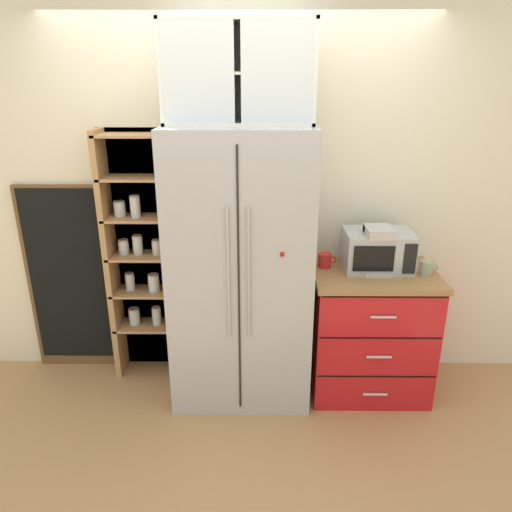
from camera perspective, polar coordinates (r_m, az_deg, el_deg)
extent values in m
plane|color=tan|center=(3.55, -1.68, -15.73)|extent=(10.67, 10.67, 0.00)
cube|color=silver|center=(3.37, -1.66, 6.33)|extent=(4.98, 0.10, 2.55)
cube|color=#ADAFB5|center=(3.13, -1.83, -1.58)|extent=(0.91, 0.63, 1.85)
cube|color=black|center=(2.83, -2.08, -4.01)|extent=(0.01, 0.01, 1.70)
cylinder|color=#ADAFB5|center=(2.79, -3.34, -2.37)|extent=(0.02, 0.02, 0.83)
cylinder|color=#ADAFB5|center=(2.79, -0.88, -2.38)|extent=(0.02, 0.02, 0.83)
cube|color=#A8161C|center=(2.75, 3.18, 0.18)|extent=(0.02, 0.01, 0.02)
cube|color=brown|center=(3.55, -13.34, 0.22)|extent=(0.49, 0.04, 1.80)
cube|color=tan|center=(3.49, -17.12, -0.53)|extent=(0.04, 0.22, 1.80)
cube|color=tan|center=(3.39, -10.45, -0.56)|extent=(0.04, 0.22, 1.80)
cube|color=tan|center=(3.64, -13.15, -8.14)|extent=(0.43, 0.22, 0.02)
cylinder|color=silver|center=(3.64, -14.45, -7.11)|extent=(0.08, 0.08, 0.11)
cylinder|color=brown|center=(3.65, -14.43, -7.35)|extent=(0.07, 0.07, 0.08)
cylinder|color=#B2B2B7|center=(3.61, -14.54, -6.24)|extent=(0.08, 0.08, 0.01)
cylinder|color=silver|center=(3.60, -11.89, -7.13)|extent=(0.07, 0.07, 0.13)
cylinder|color=#382316|center=(3.60, -11.87, -7.39)|extent=(0.06, 0.06, 0.09)
cylinder|color=#B2B2B7|center=(3.57, -11.97, -6.15)|extent=(0.06, 0.06, 0.01)
cube|color=tan|center=(3.52, -13.51, -4.19)|extent=(0.43, 0.22, 0.02)
cylinder|color=silver|center=(3.53, -14.93, -3.06)|extent=(0.07, 0.07, 0.12)
cylinder|color=#B77A38|center=(3.54, -14.91, -3.33)|extent=(0.06, 0.06, 0.08)
cylinder|color=#B2B2B7|center=(3.51, -15.03, -2.10)|extent=(0.06, 0.06, 0.01)
cylinder|color=silver|center=(3.46, -12.21, -3.27)|extent=(0.08, 0.08, 0.12)
cylinder|color=beige|center=(3.47, -12.19, -3.54)|extent=(0.07, 0.07, 0.08)
cylinder|color=#B2B2B7|center=(3.44, -12.29, -2.27)|extent=(0.08, 0.08, 0.01)
cube|color=tan|center=(3.42, -13.89, 0.02)|extent=(0.43, 0.22, 0.02)
cylinder|color=silver|center=(3.44, -15.66, 0.99)|extent=(0.07, 0.07, 0.09)
cylinder|color=#CCB78C|center=(3.45, -15.64, 0.77)|extent=(0.06, 0.06, 0.06)
cylinder|color=#B2B2B7|center=(3.43, -15.75, 1.83)|extent=(0.07, 0.07, 0.01)
cylinder|color=silver|center=(3.41, -14.06, 1.24)|extent=(0.07, 0.07, 0.13)
cylinder|color=white|center=(3.42, -14.04, 0.94)|extent=(0.06, 0.06, 0.09)
cylinder|color=#B2B2B7|center=(3.39, -14.16, 2.34)|extent=(0.07, 0.07, 0.01)
cylinder|color=silver|center=(3.38, -11.85, 0.97)|extent=(0.07, 0.07, 0.09)
cylinder|color=#2D2D2D|center=(3.39, -11.83, 0.75)|extent=(0.06, 0.06, 0.06)
cylinder|color=#B2B2B7|center=(3.36, -11.91, 1.83)|extent=(0.07, 0.07, 0.01)
cube|color=tan|center=(3.33, -14.29, 4.46)|extent=(0.43, 0.22, 0.02)
cylinder|color=silver|center=(3.37, -16.12, 5.41)|extent=(0.08, 0.08, 0.09)
cylinder|color=white|center=(3.37, -16.09, 5.18)|extent=(0.07, 0.07, 0.06)
cylinder|color=#B2B2B7|center=(3.35, -16.20, 6.28)|extent=(0.08, 0.08, 0.01)
cylinder|color=silver|center=(3.31, -14.36, 5.72)|extent=(0.07, 0.07, 0.14)
cylinder|color=#E0C67F|center=(3.31, -14.33, 5.37)|extent=(0.06, 0.06, 0.09)
cylinder|color=#B2B2B7|center=(3.29, -14.47, 6.98)|extent=(0.06, 0.06, 0.01)
cube|color=tan|center=(3.27, -14.71, 9.10)|extent=(0.43, 0.22, 0.02)
cube|color=tan|center=(3.23, -15.15, 13.89)|extent=(0.43, 0.22, 0.02)
cube|color=red|center=(3.45, 13.45, -9.03)|extent=(0.79, 0.58, 0.86)
cube|color=#9E7042|center=(3.26, 14.09, -2.10)|extent=(0.82, 0.61, 0.04)
cube|color=black|center=(3.29, 14.33, -13.91)|extent=(0.77, 0.00, 0.01)
cube|color=silver|center=(3.35, 14.17, -15.87)|extent=(0.16, 0.01, 0.01)
cube|color=black|center=(3.14, 14.79, -9.56)|extent=(0.77, 0.00, 0.01)
cube|color=silver|center=(3.20, 14.62, -11.70)|extent=(0.16, 0.01, 0.01)
cube|color=black|center=(3.01, 15.28, -4.80)|extent=(0.77, 0.00, 0.01)
cube|color=silver|center=(3.06, 15.09, -7.12)|extent=(0.16, 0.01, 0.01)
cube|color=#ADAFB5|center=(3.25, 14.41, 0.68)|extent=(0.44, 0.32, 0.26)
cube|color=black|center=(3.09, 14.01, -0.34)|extent=(0.26, 0.01, 0.17)
cube|color=black|center=(3.15, 18.08, -0.34)|extent=(0.08, 0.01, 0.20)
cube|color=#B7B7BC|center=(3.23, 14.22, -1.66)|extent=(0.17, 0.20, 0.03)
cube|color=#B7B7BC|center=(3.24, 14.15, 1.02)|extent=(0.17, 0.06, 0.30)
cube|color=#B7B7BC|center=(3.14, 14.64, 2.83)|extent=(0.17, 0.20, 0.06)
cylinder|color=black|center=(3.19, 14.38, -0.48)|extent=(0.11, 0.11, 0.12)
cylinder|color=#8CA37F|center=(3.27, 19.83, -1.37)|extent=(0.08, 0.08, 0.09)
torus|color=#8CA37F|center=(3.29, 20.72, -1.29)|extent=(0.05, 0.01, 0.05)
cylinder|color=red|center=(3.24, 8.27, -0.51)|extent=(0.09, 0.09, 0.10)
torus|color=red|center=(3.24, 9.27, -0.43)|extent=(0.05, 0.01, 0.05)
cylinder|color=silver|center=(3.27, 14.05, -0.05)|extent=(0.07, 0.07, 0.17)
cone|color=silver|center=(3.24, 14.18, 1.44)|extent=(0.07, 0.07, 0.04)
cylinder|color=silver|center=(3.23, 14.23, 1.95)|extent=(0.03, 0.03, 0.07)
cylinder|color=black|center=(3.21, 14.29, 2.62)|extent=(0.03, 0.03, 0.01)
cylinder|color=#285B33|center=(3.26, 14.08, -0.13)|extent=(0.06, 0.06, 0.17)
cone|color=#285B33|center=(3.23, 14.21, 1.34)|extent=(0.06, 0.06, 0.04)
cylinder|color=#285B33|center=(3.22, 14.26, 1.84)|extent=(0.02, 0.02, 0.07)
cylinder|color=black|center=(3.21, 14.32, 2.52)|extent=(0.02, 0.02, 0.01)
cube|color=silver|center=(3.07, -1.97, 21.10)|extent=(0.88, 0.02, 0.57)
cube|color=silver|center=(2.94, -2.18, 26.52)|extent=(0.88, 0.32, 0.02)
cube|color=silver|center=(2.93, -2.03, 15.75)|extent=(0.88, 0.32, 0.02)
cube|color=silver|center=(2.97, -10.95, 20.80)|extent=(0.02, 0.32, 0.57)
cube|color=silver|center=(2.93, 6.87, 21.01)|extent=(0.02, 0.32, 0.57)
cube|color=silver|center=(2.92, -2.10, 21.14)|extent=(0.85, 0.30, 0.02)
cube|color=silver|center=(2.79, -7.07, 21.04)|extent=(0.40, 0.01, 0.53)
cube|color=silver|center=(2.77, 2.62, 21.17)|extent=(0.40, 0.01, 0.53)
cylinder|color=silver|center=(2.96, -8.20, 15.84)|extent=(0.05, 0.05, 0.00)
cylinder|color=silver|center=(2.96, -8.24, 16.48)|extent=(0.01, 0.01, 0.07)
cone|color=silver|center=(2.95, -8.30, 17.64)|extent=(0.06, 0.06, 0.05)
cylinder|color=silver|center=(2.93, 4.20, 15.95)|extent=(0.05, 0.05, 0.00)
cylinder|color=silver|center=(2.93, 4.22, 16.59)|extent=(0.01, 0.01, 0.07)
cone|color=silver|center=(2.93, 4.25, 17.76)|extent=(0.06, 0.06, 0.05)
cylinder|color=white|center=(2.94, -7.61, 21.77)|extent=(0.06, 0.06, 0.07)
cylinder|color=white|center=(2.92, 3.44, 21.91)|extent=(0.06, 0.06, 0.07)
cube|color=brown|center=(3.76, -21.67, -2.71)|extent=(0.60, 0.04, 1.42)
cube|color=black|center=(3.73, -21.83, -2.41)|extent=(0.54, 0.01, 1.32)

